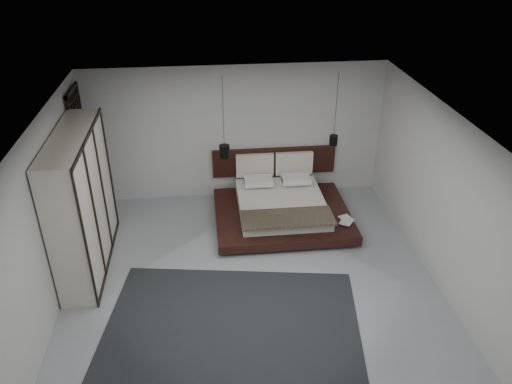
{
  "coord_description": "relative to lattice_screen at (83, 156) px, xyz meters",
  "views": [
    {
      "loc": [
        -0.64,
        -6.41,
        5.31
      ],
      "look_at": [
        0.2,
        1.2,
        1.02
      ],
      "focal_mm": 35.0,
      "sensor_mm": 36.0,
      "label": 1
    }
  ],
  "objects": [
    {
      "name": "wall_left",
      "position": [
        -0.05,
        -2.45,
        0.1
      ],
      "size": [
        0.0,
        6.0,
        6.0
      ],
      "primitive_type": "plane",
      "rotation": [
        1.57,
        0.0,
        1.57
      ],
      "color": "#BBBBB9",
      "rests_on": "floor"
    },
    {
      "name": "book_upper",
      "position": [
        4.77,
        -1.19,
        -1.02
      ],
      "size": [
        0.34,
        0.36,
        0.02
      ],
      "primitive_type": "imported",
      "rotation": [
        0.0,
        0.0,
        -0.62
      ],
      "color": "#99724C",
      "rests_on": "book_lower"
    },
    {
      "name": "book_lower",
      "position": [
        4.79,
        -1.16,
        -1.05
      ],
      "size": [
        0.29,
        0.34,
        0.03
      ],
      "primitive_type": "imported",
      "rotation": [
        0.0,
        0.0,
        0.33
      ],
      "color": "#99724C",
      "rests_on": "bed"
    },
    {
      "name": "wall_right",
      "position": [
        5.95,
        -2.45,
        0.1
      ],
      "size": [
        0.0,
        6.0,
        6.0
      ],
      "primitive_type": "plane",
      "rotation": [
        1.57,
        0.0,
        -1.57
      ],
      "color": "#BBBBB9",
      "rests_on": "floor"
    },
    {
      "name": "wall_back",
      "position": [
        2.95,
        0.55,
        0.1
      ],
      "size": [
        6.0,
        0.0,
        6.0
      ],
      "primitive_type": "plane",
      "rotation": [
        1.57,
        0.0,
        0.0
      ],
      "color": "#BBBBB9",
      "rests_on": "floor"
    },
    {
      "name": "wall_front",
      "position": [
        2.95,
        -5.45,
        0.1
      ],
      "size": [
        6.0,
        0.0,
        6.0
      ],
      "primitive_type": "plane",
      "rotation": [
        -1.57,
        0.0,
        0.0
      ],
      "color": "#BBBBB9",
      "rests_on": "floor"
    },
    {
      "name": "pendant_left",
      "position": [
        2.67,
        -0.15,
        0.03
      ],
      "size": [
        0.2,
        0.2,
        1.6
      ],
      "color": "black",
      "rests_on": "ceiling"
    },
    {
      "name": "rug",
      "position": [
        2.56,
        -3.47,
        -1.29
      ],
      "size": [
        4.07,
        3.19,
        0.02
      ],
      "primitive_type": "cube",
      "rotation": [
        0.0,
        0.0,
        -0.16
      ],
      "color": "black",
      "rests_on": "floor"
    },
    {
      "name": "lattice_screen",
      "position": [
        0.0,
        0.0,
        0.0
      ],
      "size": [
        0.05,
        0.9,
        2.6
      ],
      "primitive_type": "cube",
      "color": "black",
      "rests_on": "floor"
    },
    {
      "name": "pendant_right",
      "position": [
        4.79,
        -0.15,
        0.16
      ],
      "size": [
        0.16,
        0.16,
        1.44
      ],
      "color": "black",
      "rests_on": "ceiling"
    },
    {
      "name": "wardrobe",
      "position": [
        0.25,
        -1.6,
        -0.11
      ],
      "size": [
        0.57,
        2.42,
        2.37
      ],
      "color": "beige",
      "rests_on": "floor"
    },
    {
      "name": "ceiling",
      "position": [
        2.95,
        -2.45,
        1.5
      ],
      "size": [
        6.0,
        6.0,
        0.0
      ],
      "primitive_type": "plane",
      "rotation": [
        3.14,
        0.0,
        0.0
      ],
      "color": "white",
      "rests_on": "wall_back"
    },
    {
      "name": "floor",
      "position": [
        2.95,
        -2.45,
        -1.3
      ],
      "size": [
        6.0,
        6.0,
        0.0
      ],
      "primitive_type": "plane",
      "color": "#999CA1",
      "rests_on": "ground"
    },
    {
      "name": "bed",
      "position": [
        3.73,
        -0.53,
        -1.02
      ],
      "size": [
        2.59,
        2.31,
        1.04
      ],
      "color": "black",
      "rests_on": "floor"
    }
  ]
}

